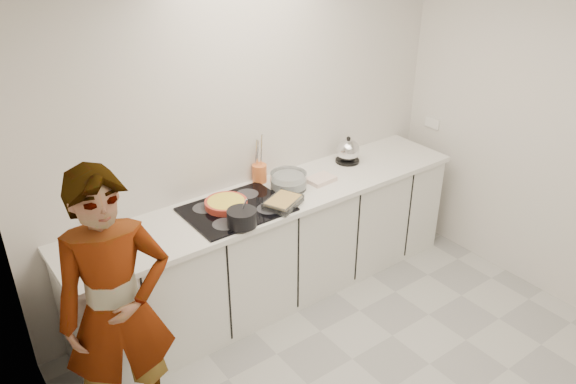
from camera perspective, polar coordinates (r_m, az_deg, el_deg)
wall_back at (r=4.26m, az=-3.88°, el=5.92°), size 3.60×0.00×2.60m
wall_left at (r=2.37m, az=-20.08°, el=-15.90°), size 0.00×3.20×2.60m
base_cabinets at (r=4.43m, az=-1.26°, el=-5.79°), size 3.20×0.58×0.87m
countertop at (r=4.19m, az=-1.32°, el=-0.58°), size 3.24×0.64×0.04m
hob at (r=4.00m, az=-5.25°, el=-1.75°), size 0.72×0.54×0.01m
tart_dish at (r=4.01m, az=-6.31°, el=-1.16°), size 0.31×0.31×0.05m
saucepan at (r=3.76m, az=-4.71°, el=-2.63°), size 0.25×0.25×0.19m
baking_dish at (r=4.00m, az=-0.50°, el=-1.00°), size 0.33×0.30×0.05m
mixing_bowl at (r=4.26m, az=0.05°, el=1.08°), size 0.29×0.29×0.13m
tea_towel at (r=4.39m, az=3.35°, el=1.29°), size 0.22×0.17×0.04m
kettle at (r=4.71m, az=6.10°, el=4.13°), size 0.21×0.21×0.23m
utensil_crock at (r=4.37m, az=-2.91°, el=1.92°), size 0.13×0.13×0.14m
cook at (r=3.29m, az=-16.99°, el=-11.48°), size 0.71×0.54×1.72m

